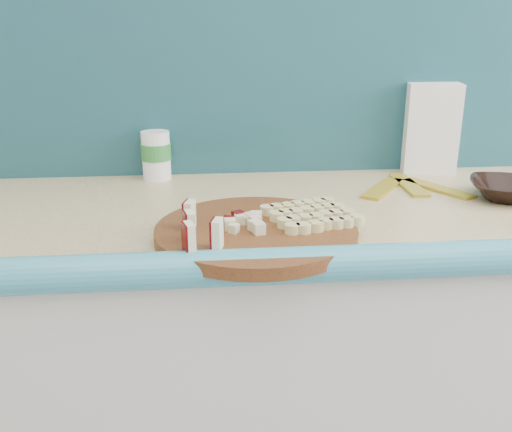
{
  "coord_description": "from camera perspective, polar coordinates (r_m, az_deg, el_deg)",
  "views": [
    {
      "loc": [
        -0.31,
        0.38,
        1.28
      ],
      "look_at": [
        -0.22,
        1.32,
        0.95
      ],
      "focal_mm": 40.0,
      "sensor_mm": 36.0,
      "label": 1
    }
  ],
  "objects": [
    {
      "name": "kitchen_counter",
      "position": [
        1.45,
        12.57,
        -16.06
      ],
      "size": [
        2.2,
        0.63,
        0.91
      ],
      "color": "silver",
      "rests_on": "ground"
    },
    {
      "name": "backsplash",
      "position": [
        1.47,
        11.15,
        14.15
      ],
      "size": [
        2.2,
        0.02,
        0.5
      ],
      "primitive_type": "cube",
      "color": "teal",
      "rests_on": "kitchen_counter"
    },
    {
      "name": "cutting_board",
      "position": [
        1.01,
        0.0,
        -1.67
      ],
      "size": [
        0.44,
        0.44,
        0.02
      ],
      "primitive_type": "cylinder",
      "rotation": [
        0.0,
        0.0,
        0.28
      ],
      "color": "#49220F",
      "rests_on": "kitchen_counter"
    },
    {
      "name": "apple_wedges",
      "position": [
        0.93,
        -6.06,
        -1.21
      ],
      "size": [
        0.07,
        0.15,
        0.05
      ],
      "color": "#EDE7BE",
      "rests_on": "cutting_board"
    },
    {
      "name": "apple_chunks",
      "position": [
        0.99,
        -1.24,
        -0.76
      ],
      "size": [
        0.05,
        0.06,
        0.02
      ],
      "color": "beige",
      "rests_on": "cutting_board"
    },
    {
      "name": "banana_slices",
      "position": [
        1.04,
        5.56,
        0.11
      ],
      "size": [
        0.18,
        0.17,
        0.02
      ],
      "color": "#D2C680",
      "rests_on": "cutting_board"
    },
    {
      "name": "brown_bowl",
      "position": [
        1.34,
        23.96,
        2.37
      ],
      "size": [
        0.21,
        0.21,
        0.04
      ],
      "primitive_type": "imported",
      "rotation": [
        0.0,
        0.0,
        -0.34
      ],
      "color": "black",
      "rests_on": "kitchen_counter"
    },
    {
      "name": "flour_bag",
      "position": [
        1.51,
        17.0,
        8.47
      ],
      "size": [
        0.14,
        0.11,
        0.22
      ],
      "primitive_type": "cube",
      "rotation": [
        0.0,
        0.0,
        -0.17
      ],
      "color": "white",
      "rests_on": "kitchen_counter"
    },
    {
      "name": "canister",
      "position": [
        1.4,
        -9.96,
        6.1
      ],
      "size": [
        0.07,
        0.07,
        0.12
      ],
      "rotation": [
        0.0,
        0.0,
        0.01
      ],
      "color": "white",
      "rests_on": "kitchen_counter"
    },
    {
      "name": "banana_peel",
      "position": [
        1.35,
        15.12,
        2.8
      ],
      "size": [
        0.25,
        0.21,
        0.01
      ],
      "rotation": [
        0.0,
        0.0,
        -0.19
      ],
      "color": "gold",
      "rests_on": "kitchen_counter"
    }
  ]
}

